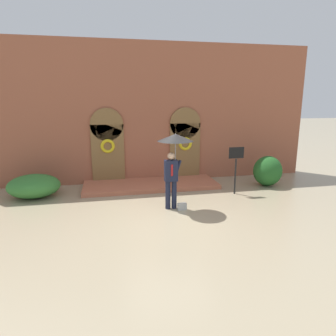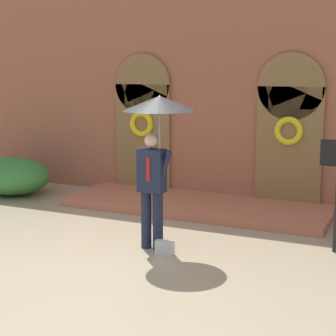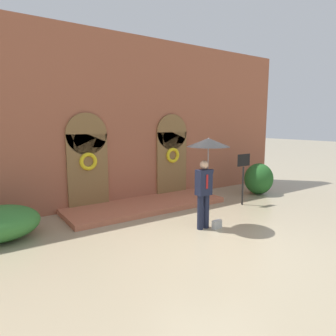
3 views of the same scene
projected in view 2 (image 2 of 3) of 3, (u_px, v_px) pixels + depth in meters
The scene contains 5 objects.
ground_plane at pixel (120, 257), 8.34m from camera, with size 80.00×80.00×0.00m, color tan.
building_facade at pixel (217, 71), 11.57m from camera, with size 14.00×2.30×5.60m.
person_with_umbrella at pixel (157, 126), 8.33m from camera, with size 1.10×1.10×2.36m.
handbag at pixel (165, 248), 8.39m from camera, with size 0.28×0.12×0.22m, color #B7B7B2.
shrub_left at pixel (11, 176), 12.33m from camera, with size 1.79×1.47×0.81m, color #387A33.
Camera 2 is at (3.95, -6.95, 2.80)m, focal length 60.00 mm.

